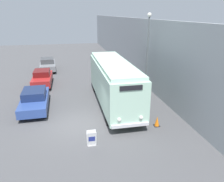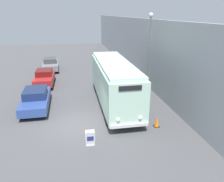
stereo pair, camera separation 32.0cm
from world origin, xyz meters
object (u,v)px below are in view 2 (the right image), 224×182
Objects in this scene: vintage_bus at (114,81)px; parked_car_mid at (45,77)px; parked_car_near at (36,99)px; sign_board at (90,138)px; streetlamp at (149,44)px; traffic_cone at (157,122)px; parked_car_far at (50,64)px.

vintage_bus reaches higher than parked_car_mid.
vintage_bus is 2.26× the size of parked_car_mid.
sign_board is at bearing -58.88° from parked_car_near.
parked_car_near is (-9.36, -1.68, -3.67)m from streetlamp.
streetlamp reaches higher than traffic_cone.
parked_car_far is 18.05m from traffic_cone.
vintage_bus is 2.00× the size of parked_car_near.
parked_car_mid reaches higher than parked_car_near.
streetlamp reaches higher than parked_car_far.
sign_board is 0.19× the size of parked_car_far.
streetlamp reaches higher than vintage_bus.
parked_car_near is 9.08m from traffic_cone.
parked_car_mid is at bearing 88.38° from parked_car_near.
sign_board is at bearing -128.00° from streetlamp.
parked_car_far reaches higher than sign_board.
sign_board is at bearing -72.23° from parked_car_mid.
parked_car_far is at bearing 88.21° from parked_car_near.
traffic_cone is at bearing -51.45° from parked_car_mid.
vintage_bus is at bearing -149.61° from streetlamp.
parked_car_near reaches higher than sign_board.
parked_car_near is (-5.96, 0.32, -1.15)m from vintage_bus.
parked_car_mid is 6.17m from parked_car_far.
streetlamp is (3.40, 2.00, 2.51)m from vintage_bus.
parked_car_near is at bearing -89.98° from parked_car_mid.
parked_car_far is (-9.20, 10.21, -3.65)m from streetlamp.
parked_car_near is at bearing -94.58° from parked_car_far.
streetlamp is (5.78, 7.39, 4.00)m from sign_board.
parked_car_mid is at bearing -94.73° from parked_car_far.
streetlamp is at bearing 9.17° from parked_car_near.
vintage_bus reaches higher than traffic_cone.
traffic_cone is at bearing 16.93° from sign_board.
parked_car_far is (0.16, 11.89, 0.02)m from parked_car_near.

